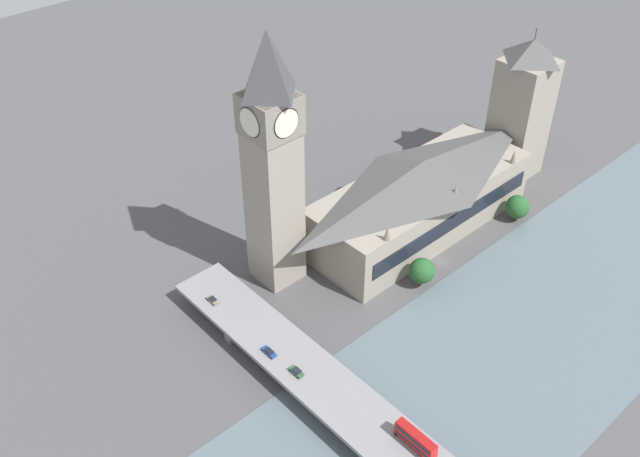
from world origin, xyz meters
The scene contains 12 objects.
ground_plane centered at (0.00, 0.00, 0.00)m, with size 600.00×600.00×0.00m, color #4C4C4F.
river_water centered at (-38.24, 0.00, 0.15)m, with size 64.48×360.00×0.30m, color slate.
parliament_hall centered at (17.64, -8.00, 13.37)m, with size 29.75×81.94×26.95m.
clock_tower centered at (31.10, 43.46, 43.62)m, with size 14.22×14.22×81.57m.
victoria_tower centered at (17.70, -61.44, 26.49)m, with size 16.94×16.94×56.98m.
road_bridge centered at (-38.24, 65.96, 5.11)m, with size 160.95×16.03×6.23m.
double_decker_bus_lead centered at (-43.75, 62.80, 8.87)m, with size 11.66×2.56×4.81m.
car_northbound_mid centered at (2.25, 70.00, 6.91)m, with size 4.75×1.74×1.34m.
car_northbound_tail centered at (29.12, 69.44, 6.89)m, with size 4.21×1.80×1.30m.
car_southbound_lead centered at (-7.95, 69.05, 6.98)m, with size 4.36×1.87×1.52m.
tree_embankment_near centered at (-2.59, -36.62, 5.52)m, with size 8.29×8.29×9.67m.
tree_embankment_mid centered at (-2.90, 13.67, 6.04)m, with size 8.11×8.11×10.11m.
Camera 1 is at (-103.82, 147.80, 151.04)m, focal length 40.00 mm.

